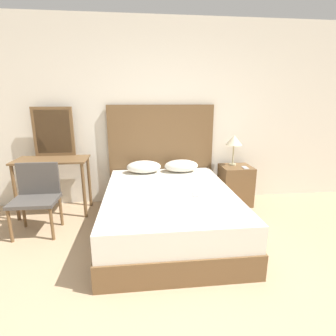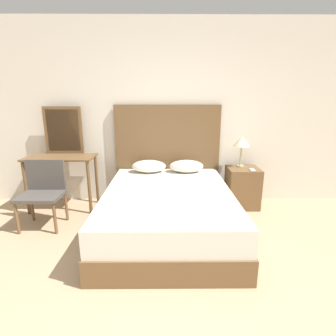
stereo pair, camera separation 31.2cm
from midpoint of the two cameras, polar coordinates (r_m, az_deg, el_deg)
wall_back at (r=4.02m, az=1.10°, el=11.57°), size 10.00×0.06×2.70m
bed at (r=3.20m, az=2.84°, el=-9.53°), size 1.51×2.02×0.53m
headboard at (r=4.03m, az=2.11°, el=2.93°), size 1.59×0.05×1.50m
pillow_left at (r=3.83m, az=-1.88°, el=0.34°), size 0.50×0.31×0.18m
pillow_right at (r=3.86m, az=6.33°, el=0.36°), size 0.50×0.31×0.18m
phone_on_bed at (r=2.97m, az=8.61°, el=-5.93°), size 0.10×0.16×0.01m
nightstand at (r=4.12m, az=17.98°, el=-4.07°), size 0.45×0.43×0.60m
table_lamp at (r=4.03m, az=17.92°, el=5.35°), size 0.24×0.24×0.46m
phone_on_nightstand at (r=3.96m, az=20.04°, el=-0.39°), size 0.08×0.15×0.01m
vanity_desk at (r=4.00m, az=-20.18°, el=0.33°), size 0.96×0.48×0.79m
vanity_mirror at (r=4.11m, az=-19.81°, el=7.71°), size 0.55×0.03×0.69m
chair at (r=3.60m, az=-23.37°, el=-4.19°), size 0.51×0.43×0.83m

